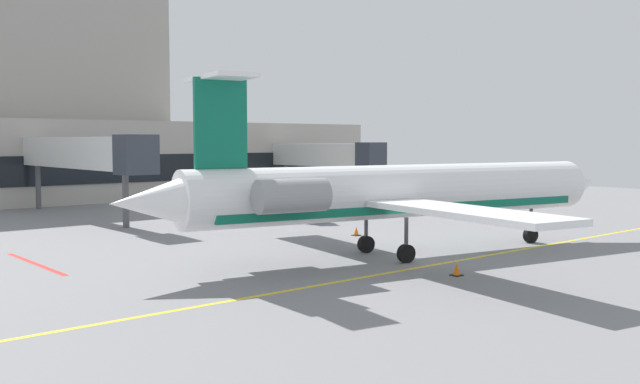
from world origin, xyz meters
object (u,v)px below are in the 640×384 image
object	(u,v)px
regional_jet	(396,192)
pushback_tractor	(344,203)
belt_loader	(309,208)
baggage_tug	(352,191)

from	to	relation	value
regional_jet	pushback_tractor	distance (m)	21.27
regional_jet	belt_loader	bearing A→B (deg)	65.86
regional_jet	belt_loader	xyz separation A→B (m)	(6.79, 15.16, -2.37)
regional_jet	pushback_tractor	size ratio (longest dim) A/B	8.86
baggage_tug	pushback_tractor	world-z (taller)	baggage_tug
regional_jet	baggage_tug	size ratio (longest dim) A/B	9.72
baggage_tug	belt_loader	bearing A→B (deg)	-143.61
pushback_tractor	belt_loader	size ratio (longest dim) A/B	0.78
regional_jet	pushback_tractor	bearing A→B (deg)	54.68
belt_loader	pushback_tractor	bearing A→B (deg)	20.97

